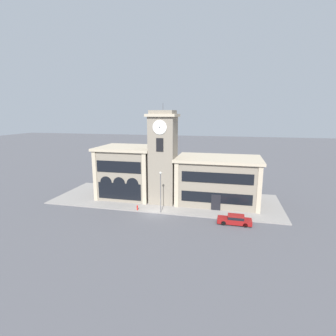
% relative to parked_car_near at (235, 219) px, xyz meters
% --- Properties ---
extents(ground_plane, '(300.00, 300.00, 0.00)m').
position_rel_parked_car_near_xyz_m(ground_plane, '(-12.39, 1.29, -0.71)').
color(ground_plane, '#4C4C51').
extents(sidewalk_kerb, '(40.70, 14.19, 0.15)m').
position_rel_parked_car_near_xyz_m(sidewalk_kerb, '(-12.39, 8.39, -0.63)').
color(sidewalk_kerb, gray).
rests_on(sidewalk_kerb, ground_plane).
extents(clock_tower, '(5.01, 5.01, 17.39)m').
position_rel_parked_car_near_xyz_m(clock_tower, '(-12.39, 6.86, 7.44)').
color(clock_tower, gray).
rests_on(clock_tower, ground_plane).
extents(town_hall_left_wing, '(10.67, 9.47, 9.59)m').
position_rel_parked_car_near_xyz_m(town_hall_left_wing, '(-19.83, 9.06, 4.12)').
color(town_hall_left_wing, gray).
rests_on(town_hall_left_wing, ground_plane).
extents(town_hall_right_wing, '(14.60, 9.47, 8.18)m').
position_rel_parked_car_near_xyz_m(town_hall_right_wing, '(-2.99, 9.07, 3.41)').
color(town_hall_right_wing, gray).
rests_on(town_hall_right_wing, ground_plane).
extents(parked_car_near, '(4.85, 1.89, 1.34)m').
position_rel_parked_car_near_xyz_m(parked_car_near, '(0.00, 0.00, 0.00)').
color(parked_car_near, maroon).
rests_on(parked_car_near, ground_plane).
extents(street_lamp, '(0.36, 0.36, 6.66)m').
position_rel_parked_car_near_xyz_m(street_lamp, '(-11.48, 1.59, 3.73)').
color(street_lamp, '#4C4C51').
rests_on(street_lamp, sidewalk_kerb).
extents(fire_hydrant, '(0.22, 0.22, 0.87)m').
position_rel_parked_car_near_xyz_m(fire_hydrant, '(-15.48, 1.73, -0.14)').
color(fire_hydrant, red).
rests_on(fire_hydrant, sidewalk_kerb).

